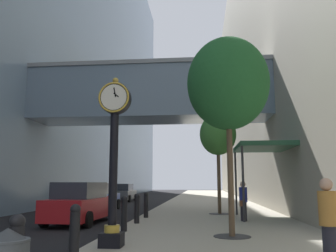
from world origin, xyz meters
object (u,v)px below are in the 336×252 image
bollard_fifth (137,208)px  car_grey_near (123,193)px  pedestrian_walking (243,200)px  bollard_second (75,232)px  pedestrian_by_clock (329,221)px  street_tree_mid_near (218,135)px  bollard_sixth (146,204)px  car_red_far (81,203)px  street_clock (114,151)px  bollard_fourth (124,213)px  street_tree_near (228,84)px  car_blue_mid (97,197)px

bollard_fifth → car_grey_near: bearing=104.5°
pedestrian_walking → car_grey_near: bearing=118.0°
bollard_second → pedestrian_by_clock: pedestrian_by_clock is taller
street_tree_mid_near → pedestrian_by_clock: street_tree_mid_near is taller
bollard_sixth → car_red_far: bearing=-153.9°
car_grey_near → street_clock: bearing=-77.9°
pedestrian_walking → bollard_fourth: bearing=-140.4°
bollard_fourth → street_tree_near: 5.38m
pedestrian_by_clock → car_blue_mid: (-8.77, 14.34, -0.21)m
bollard_sixth → car_blue_mid: 6.39m
street_tree_mid_near → car_grey_near: 16.23m
bollard_fifth → street_tree_mid_near: (3.44, 4.45, 3.44)m
street_clock → car_blue_mid: street_clock is taller
street_clock → pedestrian_by_clock: (4.61, -1.91, -1.51)m
pedestrian_walking → pedestrian_by_clock: (0.63, -8.23, 0.03)m
bollard_second → bollard_sixth: size_ratio=1.00×
bollard_fourth → car_grey_near: 20.90m
car_grey_near → street_tree_near: bearing=-69.1°
pedestrian_walking → car_blue_mid: pedestrian_walking is taller
street_tree_near → car_red_far: street_tree_near is taller
street_clock → bollard_sixth: street_clock is taller
bollard_fifth → street_tree_mid_near: bearing=52.3°
bollard_sixth → pedestrian_by_clock: 10.48m
pedestrian_walking → car_red_far: size_ratio=0.35×
bollard_second → bollard_fifth: (0.00, 6.84, 0.00)m
bollard_second → street_tree_near: (3.44, 3.75, 4.06)m
bollard_second → pedestrian_walking: pedestrian_walking is taller
pedestrian_by_clock → car_blue_mid: size_ratio=0.38×
bollard_sixth → pedestrian_walking: pedestrian_walking is taller
car_blue_mid → car_red_far: car_red_far is taller
pedestrian_walking → bollard_fifth: bearing=-163.6°
car_grey_near → bollard_sixth: bearing=-73.6°
pedestrian_by_clock → street_tree_mid_near: bearing=97.4°
bollard_fourth → car_blue_mid: size_ratio=0.26×
car_red_far → car_blue_mid: bearing=101.0°
bollard_fourth → pedestrian_by_clock: bearing=-43.6°
bollard_fourth → bollard_second: bearing=-90.0°
bollard_fourth → bollard_fifth: size_ratio=1.00×
bollard_fourth → bollard_fifth: bearing=90.0°
pedestrian_by_clock → car_blue_mid: pedestrian_by_clock is taller
bollard_second → bollard_fourth: size_ratio=1.00×
car_blue_mid → pedestrian_walking: bearing=-36.9°
pedestrian_walking → car_red_far: bearing=-177.8°
bollard_second → pedestrian_by_clock: 4.93m
bollard_sixth → pedestrian_walking: size_ratio=0.71×
bollard_sixth → pedestrian_walking: 4.41m
bollard_fourth → pedestrian_by_clock: pedestrian_by_clock is taller
bollard_fourth → bollard_sixth: 4.56m
car_red_far → bollard_fourth: bearing=-51.4°
pedestrian_walking → car_blue_mid: (-8.13, 6.12, -0.18)m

